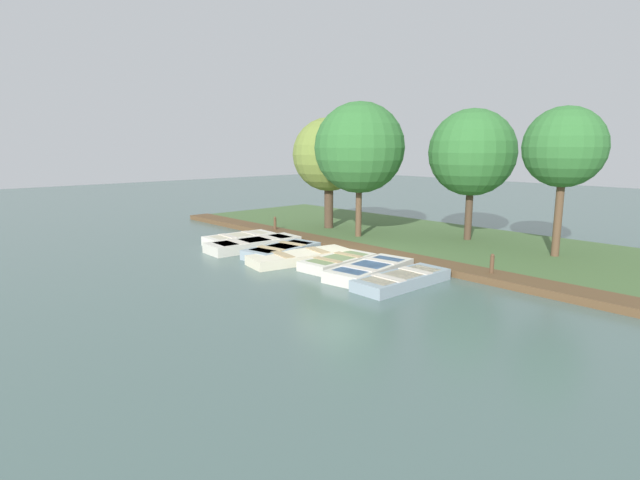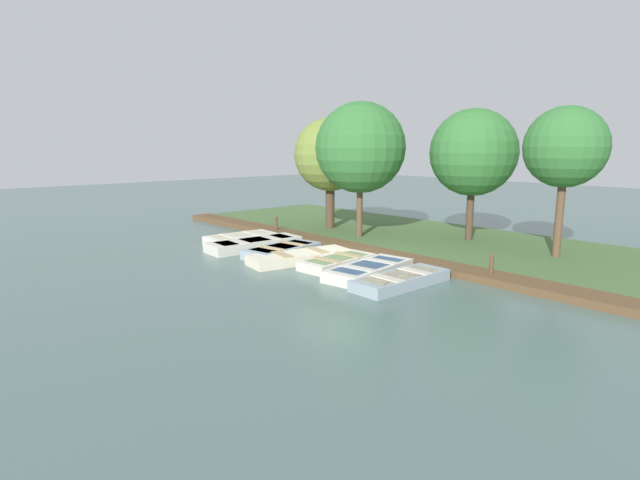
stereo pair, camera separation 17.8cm
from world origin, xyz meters
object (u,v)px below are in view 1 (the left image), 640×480
Objects in this scene: park_tree_right at (564,148)px; rowboat_4 at (338,262)px; rowboat_0 at (240,239)px; rowboat_3 at (300,257)px; rowboat_5 at (370,270)px; park_tree_left at (360,148)px; park_tree_center at (472,153)px; rowboat_6 at (402,280)px; park_tree_far_left at (329,155)px; rowboat_2 at (282,250)px; rowboat_1 at (254,244)px; mooring_post_far at (492,267)px; mooring_post_near at (275,225)px.

rowboat_4 is at bearing -35.79° from park_tree_right.
rowboat_3 is at bearing 89.53° from rowboat_0.
rowboat_4 is 0.84× the size of rowboat_5.
park_tree_left is at bearing -148.90° from rowboat_4.
rowboat_4 is at bearing -6.20° from park_tree_center.
park_tree_far_left reaches higher than rowboat_6.
park_tree_center is (-2.10, 5.81, 0.14)m from park_tree_far_left.
park_tree_left is (-4.12, -0.16, 3.57)m from rowboat_2.
mooring_post_far reaches higher than rowboat_1.
rowboat_0 is 9.80m from mooring_post_far.
park_tree_left is at bearing -151.60° from rowboat_3.
park_tree_center reaches higher than mooring_post_near.
rowboat_3 is at bearing 17.60° from park_tree_left.
park_tree_far_left reaches higher than rowboat_1.
park_tree_center is at bearing 109.88° from park_tree_far_left.
rowboat_1 is at bearing -18.75° from park_tree_left.
rowboat_4 is 7.49m from park_tree_far_left.
park_tree_left is (-1.66, 3.44, 3.35)m from mooring_post_near.
park_tree_center reaches higher than rowboat_0.
park_tree_left reaches higher than mooring_post_near.
rowboat_3 is 9.34m from park_tree_right.
rowboat_6 reaches higher than rowboat_4.
mooring_post_near is (-2.37, -8.90, 0.23)m from rowboat_6.
rowboat_3 is at bearing -85.87° from rowboat_6.
park_tree_right reaches higher than mooring_post_far.
rowboat_4 is 0.53× the size of park_tree_right.
rowboat_2 is 6.26m from park_tree_far_left.
park_tree_far_left is (-4.71, -2.56, 3.24)m from rowboat_2.
rowboat_3 is 0.72× the size of park_tree_right.
mooring_post_near is at bearing -104.11° from rowboat_6.
rowboat_4 is 0.52× the size of park_tree_center.
rowboat_2 is 0.97× the size of rowboat_6.
park_tree_left reaches higher than rowboat_0.
rowboat_6 is 0.59× the size of park_tree_center.
park_tree_center is at bearing 146.36° from rowboat_2.
park_tree_far_left is (-4.62, 0.26, 3.23)m from rowboat_0.
park_tree_right is (-6.02, 4.34, 3.61)m from rowboat_4.
park_tree_far_left reaches higher than rowboat_3.
rowboat_4 is (-0.44, 1.35, -0.01)m from rowboat_3.
park_tree_left reaches higher than rowboat_5.
rowboat_4 is (-0.39, 4.13, -0.03)m from rowboat_1.
rowboat_3 is (0.05, 2.79, -0.02)m from rowboat_1.
rowboat_0 is 5.37m from rowboat_4.
rowboat_0 is at bearing -76.04° from mooring_post_far.
mooring_post_far reaches higher than rowboat_4.
rowboat_4 is 0.49× the size of park_tree_left.
rowboat_6 is 3.99× the size of mooring_post_far.
park_tree_right reaches higher than rowboat_3.
rowboat_2 is 0.54× the size of park_tree_left.
park_tree_far_left is (-4.42, -5.10, 3.26)m from rowboat_4.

